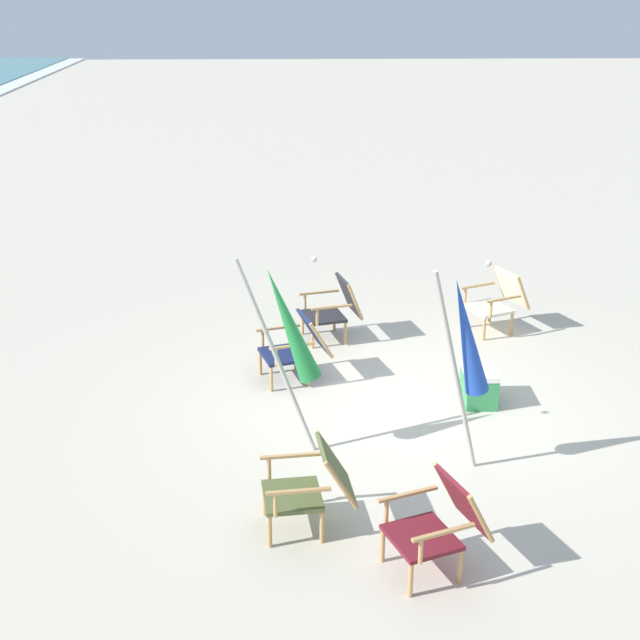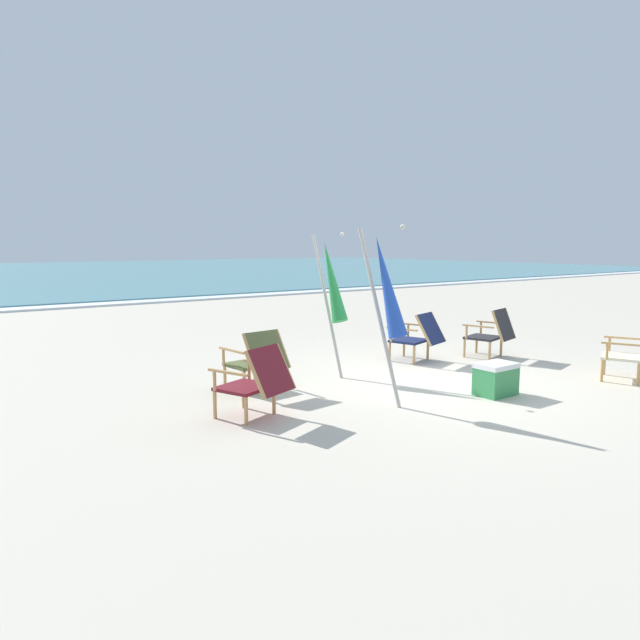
{
  "view_description": "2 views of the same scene",
  "coord_description": "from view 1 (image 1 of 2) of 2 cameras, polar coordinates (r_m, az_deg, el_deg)",
  "views": [
    {
      "loc": [
        -8.56,
        1.07,
        4.43
      ],
      "look_at": [
        0.45,
        0.83,
        0.86
      ],
      "focal_mm": 50.0,
      "sensor_mm": 36.0,
      "label": 1
    },
    {
      "loc": [
        -5.6,
        -5.19,
        1.85
      ],
      "look_at": [
        -0.56,
        1.83,
        0.69
      ],
      "focal_mm": 32.0,
      "sensor_mm": 36.0,
      "label": 2
    }
  ],
  "objects": [
    {
      "name": "beach_chair_front_right",
      "position": [
        7.17,
        7.73,
        -12.64
      ],
      "size": [
        0.8,
        0.9,
        0.79
      ],
      "color": "maroon",
      "rests_on": "ground"
    },
    {
      "name": "umbrella_furled_blue",
      "position": [
        8.07,
        9.35,
        -1.19
      ],
      "size": [
        0.39,
        0.64,
        2.06
      ],
      "color": "#B7B2A8",
      "rests_on": "ground"
    },
    {
      "name": "beach_chair_mid_center",
      "position": [
        10.2,
        -1.44,
        -1.58
      ],
      "size": [
        0.78,
        0.9,
        0.78
      ],
      "color": "#19234C",
      "rests_on": "ground"
    },
    {
      "name": "cooler_box",
      "position": [
        9.88,
        10.14,
        -4.14
      ],
      "size": [
        0.49,
        0.35,
        0.4
      ],
      "color": "#338C4C",
      "rests_on": "ground"
    },
    {
      "name": "beach_chair_back_left",
      "position": [
        7.56,
        -0.49,
        -10.44
      ],
      "size": [
        0.66,
        0.82,
        0.78
      ],
      "color": "#515B33",
      "rests_on": "ground"
    },
    {
      "name": "beach_chair_far_center",
      "position": [
        11.82,
        11.36,
        1.34
      ],
      "size": [
        0.82,
        0.89,
        0.8
      ],
      "color": "beige",
      "rests_on": "ground"
    },
    {
      "name": "ground_plane",
      "position": [
        9.7,
        5.03,
        -5.69
      ],
      "size": [
        80.0,
        80.0,
        0.0
      ],
      "primitive_type": "plane",
      "color": "beige"
    },
    {
      "name": "beach_chair_back_right",
      "position": [
        11.31,
        0.98,
        0.85
      ],
      "size": [
        0.73,
        0.82,
        0.81
      ],
      "color": "#28282D",
      "rests_on": "ground"
    },
    {
      "name": "umbrella_furled_green",
      "position": [
        8.33,
        -2.01,
        -0.43
      ],
      "size": [
        0.24,
        0.81,
        2.01
      ],
      "color": "#B7B2A8",
      "rests_on": "ground"
    }
  ]
}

